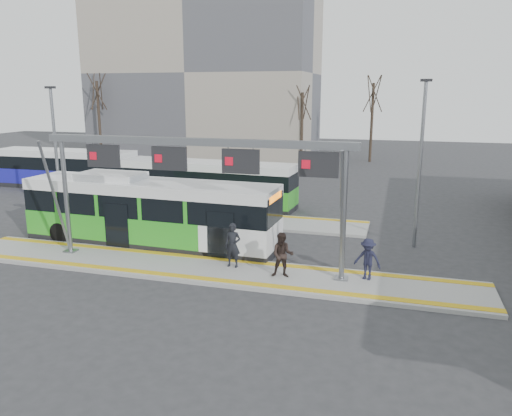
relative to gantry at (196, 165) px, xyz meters
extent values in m
plane|color=#2D2D30|center=(0.35, -0.25, -4.30)|extent=(120.00, 120.00, 0.00)
cube|color=gray|center=(0.35, -0.25, -4.22)|extent=(22.00, 3.00, 0.15)
cube|color=gray|center=(-3.65, 7.75, -4.22)|extent=(20.00, 3.00, 0.15)
cube|color=gold|center=(0.35, 0.90, -4.14)|extent=(22.00, 0.35, 0.02)
cube|color=gold|center=(0.35, -1.40, -4.14)|extent=(22.00, 0.35, 0.02)
cube|color=gold|center=(-3.65, 8.90, -4.14)|extent=(20.00, 0.35, 0.02)
cylinder|color=slate|center=(-6.15, 0.05, -1.62)|extent=(0.20, 0.20, 5.05)
cube|color=slate|center=(-6.15, 0.05, -4.12)|extent=(0.50, 0.50, 0.06)
cylinder|color=slate|center=(-6.15, -0.65, -1.62)|extent=(0.12, 1.46, 4.90)
cylinder|color=slate|center=(5.85, 0.05, -1.62)|extent=(0.20, 0.20, 5.05)
cube|color=slate|center=(5.85, 0.05, -4.12)|extent=(0.50, 0.50, 0.06)
cylinder|color=slate|center=(5.85, -0.65, -1.62)|extent=(0.12, 1.46, 4.90)
cube|color=slate|center=(-0.15, 0.05, 0.90)|extent=(13.00, 0.25, 0.30)
cube|color=black|center=(-4.15, 0.05, 0.20)|extent=(1.50, 0.12, 0.95)
cube|color=#B60B1D|center=(-4.60, -0.02, 0.20)|extent=(0.32, 0.02, 0.32)
cube|color=black|center=(-1.15, 0.05, 0.20)|extent=(1.50, 0.12, 0.95)
cube|color=#B60B1D|center=(-1.60, -0.02, 0.20)|extent=(0.32, 0.02, 0.32)
cube|color=black|center=(1.85, 0.05, 0.20)|extent=(1.50, 0.12, 0.95)
cube|color=#B60B1D|center=(1.40, -0.02, 0.20)|extent=(0.32, 0.02, 0.32)
cube|color=black|center=(4.85, 0.05, 0.20)|extent=(1.50, 0.12, 0.95)
cube|color=#B60B1D|center=(4.40, -0.02, 0.20)|extent=(0.32, 0.02, 0.32)
cube|color=gray|center=(-13.65, 35.75, 4.70)|extent=(24.00, 12.00, 18.00)
cube|color=black|center=(-3.41, 2.44, -4.12)|extent=(12.31, 3.04, 0.36)
cube|color=green|center=(-3.41, 2.44, -3.36)|extent=(12.31, 3.04, 1.17)
cube|color=black|center=(-3.41, 2.44, -2.26)|extent=(12.31, 2.97, 1.02)
cube|color=white|center=(-3.41, 2.44, -1.50)|extent=(12.31, 3.04, 0.51)
cube|color=orange|center=(2.69, 2.22, -1.60)|extent=(0.12, 1.82, 0.29)
cube|color=white|center=(-5.44, 2.52, -1.09)|extent=(3.12, 1.93, 0.31)
cylinder|color=black|center=(-7.72, 1.45, -3.79)|extent=(1.03, 0.34, 1.02)
cylinder|color=black|center=(-7.64, 3.75, -3.79)|extent=(1.03, 0.34, 1.02)
cylinder|color=black|center=(0.21, 1.16, -3.79)|extent=(1.03, 0.34, 1.02)
cylinder|color=black|center=(0.30, 3.46, -3.79)|extent=(1.03, 0.34, 1.02)
cube|color=black|center=(-3.89, 10.93, -4.13)|extent=(11.43, 3.07, 0.33)
cube|color=green|center=(-3.89, 10.93, -3.43)|extent=(11.43, 3.07, 1.08)
cube|color=black|center=(-3.89, 10.93, -2.41)|extent=(11.43, 3.00, 0.94)
cube|color=white|center=(-3.89, 10.93, -1.71)|extent=(11.43, 3.07, 0.47)
cylinder|color=black|center=(-7.91, 10.12, -3.83)|extent=(0.96, 0.34, 0.94)
cylinder|color=black|center=(-7.78, 12.22, -3.83)|extent=(0.96, 0.34, 0.94)
cylinder|color=black|center=(-0.57, 9.68, -3.83)|extent=(0.96, 0.34, 0.94)
cylinder|color=black|center=(-0.44, 11.78, -3.83)|extent=(0.96, 0.34, 0.94)
cube|color=black|center=(-16.55, 13.86, -4.13)|extent=(10.95, 2.58, 0.33)
cube|color=#1B1A9F|center=(-16.55, 13.86, -3.42)|extent=(10.95, 2.58, 1.09)
cube|color=black|center=(-16.55, 13.86, -2.40)|extent=(10.95, 2.50, 0.95)
cube|color=white|center=(-16.55, 13.86, -1.69)|extent=(10.95, 2.58, 0.47)
cylinder|color=black|center=(-20.35, 12.75, -3.83)|extent=(0.95, 0.30, 0.95)
cylinder|color=black|center=(-20.38, 14.87, -3.83)|extent=(0.95, 0.30, 0.95)
cylinder|color=black|center=(-13.26, 12.85, -3.83)|extent=(0.95, 0.30, 0.95)
cylinder|color=black|center=(-13.29, 14.97, -3.83)|extent=(0.95, 0.30, 0.95)
imported|color=black|center=(1.44, 0.19, -3.24)|extent=(0.67, 0.45, 1.81)
imported|color=black|center=(3.64, -0.37, -3.27)|extent=(0.95, 0.80, 1.76)
imported|color=black|center=(6.78, 0.28, -3.35)|extent=(1.16, 0.85, 1.60)
cylinder|color=#382B21|center=(-1.52, 29.68, -0.78)|extent=(0.28, 0.28, 7.05)
cylinder|color=#382B21|center=(4.74, 34.74, -0.32)|extent=(0.28, 0.28, 7.97)
cylinder|color=#382B21|center=(-23.14, 28.74, -0.20)|extent=(0.28, 0.28, 8.21)
cylinder|color=slate|center=(-9.71, 4.20, -0.64)|extent=(0.16, 0.16, 7.32)
cube|color=black|center=(-9.71, 4.20, 3.02)|extent=(0.50, 0.25, 0.12)
cylinder|color=slate|center=(8.61, 5.52, -0.50)|extent=(0.16, 0.16, 7.59)
cube|color=black|center=(8.61, 5.52, 3.29)|extent=(0.50, 0.25, 0.12)
camera|label=1|loc=(7.70, -18.05, 2.81)|focal=35.00mm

